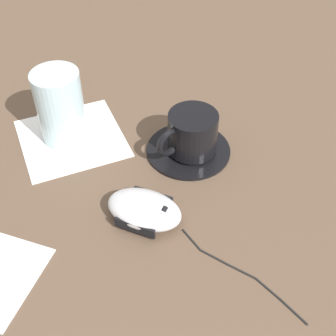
{
  "coord_description": "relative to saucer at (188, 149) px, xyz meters",
  "views": [
    {
      "loc": [
        0.05,
        -0.51,
        0.51
      ],
      "look_at": [
        0.08,
        -0.02,
        0.03
      ],
      "focal_mm": 50.0,
      "sensor_mm": 36.0,
      "label": 1
    }
  ],
  "objects": [
    {
      "name": "ground_plane",
      "position": [
        -0.12,
        -0.05,
        -0.0
      ],
      "size": [
        3.0,
        3.0,
        0.0
      ],
      "primitive_type": "plane",
      "color": "brown"
    },
    {
      "name": "saucer",
      "position": [
        0.0,
        0.0,
        0.0
      ],
      "size": [
        0.14,
        0.14,
        0.01
      ],
      "primitive_type": "cylinder",
      "color": "black",
      "rests_on": "ground"
    },
    {
      "name": "coffee_cup",
      "position": [
        0.0,
        -0.0,
        0.04
      ],
      "size": [
        0.1,
        0.08,
        0.07
      ],
      "color": "black",
      "rests_on": "saucer"
    },
    {
      "name": "computer_mouse",
      "position": [
        -0.07,
        -0.13,
        0.01
      ],
      "size": [
        0.13,
        0.11,
        0.04
      ],
      "color": "silver",
      "rests_on": "ground"
    },
    {
      "name": "mouse_cable",
      "position": [
        0.04,
        -0.23,
        -0.0
      ],
      "size": [
        0.14,
        0.15,
        0.0
      ],
      "color": "black",
      "rests_on": "ground"
    },
    {
      "name": "napkin_under_glass",
      "position": [
        -0.19,
        0.04,
        -0.0
      ],
      "size": [
        0.21,
        0.21,
        0.0
      ],
      "primitive_type": "cube",
      "rotation": [
        0.0,
        0.0,
        0.34
      ],
      "color": "white",
      "rests_on": "ground"
    },
    {
      "name": "drinking_glass",
      "position": [
        -0.2,
        0.05,
        0.06
      ],
      "size": [
        0.08,
        0.08,
        0.12
      ],
      "primitive_type": "cylinder",
      "color": "silver",
      "rests_on": "napkin_under_glass"
    }
  ]
}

